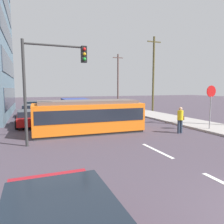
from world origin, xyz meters
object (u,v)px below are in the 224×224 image
at_px(parked_sedan_furthest, 32,106).
at_px(utility_pole_far, 118,79).
at_px(city_bus, 77,107).
at_px(traffic_light_mast, 51,72).
at_px(pedestrian_crossing, 180,118).
at_px(parked_sedan_far, 32,110).
at_px(utility_pole_mid, 153,73).
at_px(streetcar_tram, 88,116).
at_px(stop_sign, 211,98).
at_px(parked_sedan_mid, 30,118).

xyz_separation_m(parked_sedan_furthest, utility_pole_far, (13.75, 4.01, 3.81)).
relative_size(city_bus, traffic_light_mast, 1.00).
bearing_deg(utility_pole_far, pedestrian_crossing, -103.25).
xyz_separation_m(parked_sedan_furthest, traffic_light_mast, (0.73, -17.91, 2.99)).
relative_size(city_bus, parked_sedan_far, 1.12).
xyz_separation_m(traffic_light_mast, utility_pole_mid, (13.04, 11.11, 1.03)).
height_order(streetcar_tram, parked_sedan_far, streetcar_tram).
distance_m(streetcar_tram, stop_sign, 8.17).
height_order(pedestrian_crossing, parked_sedan_mid, pedestrian_crossing).
bearing_deg(streetcar_tram, parked_sedan_far, 108.57).
relative_size(city_bus, pedestrian_crossing, 3.08).
xyz_separation_m(parked_sedan_furthest, utility_pole_mid, (13.77, -6.80, 4.02)).
bearing_deg(utility_pole_far, parked_sedan_mid, -131.49).
xyz_separation_m(streetcar_tram, utility_pole_far, (10.55, 19.82, 3.35)).
relative_size(parked_sedan_mid, stop_sign, 1.49).
bearing_deg(parked_sedan_mid, utility_pole_far, 48.51).
bearing_deg(streetcar_tram, stop_sign, -18.02).
height_order(parked_sedan_mid, parked_sedan_far, same).
height_order(parked_sedan_far, traffic_light_mast, traffic_light_mast).
height_order(city_bus, traffic_light_mast, traffic_light_mast).
relative_size(streetcar_tram, pedestrian_crossing, 4.14).
xyz_separation_m(parked_sedan_furthest, stop_sign, (10.89, -18.31, 1.57)).
bearing_deg(stop_sign, pedestrian_crossing, 178.01).
bearing_deg(stop_sign, traffic_light_mast, 177.76).
bearing_deg(streetcar_tram, parked_sedan_mid, 131.24).
xyz_separation_m(streetcar_tram, traffic_light_mast, (-2.47, -2.11, 2.54)).
bearing_deg(city_bus, stop_sign, -55.69).
xyz_separation_m(parked_sedan_mid, stop_sign, (11.17, -6.46, 1.57)).
distance_m(parked_sedan_furthest, stop_sign, 21.36).
bearing_deg(parked_sedan_mid, parked_sedan_far, 88.30).
height_order(parked_sedan_far, utility_pole_mid, utility_pole_mid).
bearing_deg(streetcar_tram, utility_pole_mid, 40.43).
height_order(streetcar_tram, parked_sedan_mid, streetcar_tram).
bearing_deg(parked_sedan_mid, pedestrian_crossing, -35.99).
bearing_deg(stop_sign, parked_sedan_furthest, 120.74).
relative_size(streetcar_tram, city_bus, 1.34).
relative_size(city_bus, parked_sedan_mid, 1.20).
relative_size(pedestrian_crossing, traffic_light_mast, 0.33).
bearing_deg(pedestrian_crossing, parked_sedan_furthest, 115.03).
height_order(city_bus, parked_sedan_mid, city_bus).
relative_size(parked_sedan_furthest, traffic_light_mast, 0.80).
xyz_separation_m(pedestrian_crossing, stop_sign, (2.38, -0.08, 1.25)).
height_order(streetcar_tram, traffic_light_mast, traffic_light_mast).
relative_size(parked_sedan_far, utility_pole_far, 0.54).
bearing_deg(stop_sign, utility_pole_mid, 75.95).
height_order(parked_sedan_far, stop_sign, stop_sign).
height_order(streetcar_tram, utility_pole_mid, utility_pole_mid).
bearing_deg(parked_sedan_far, streetcar_tram, -71.43).
relative_size(streetcar_tram, parked_sedan_far, 1.50).
bearing_deg(streetcar_tram, city_bus, 83.58).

